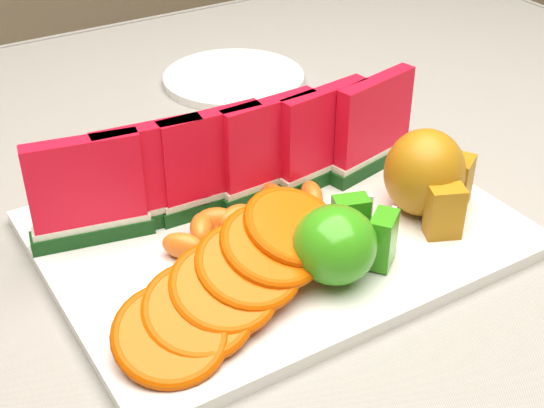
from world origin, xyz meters
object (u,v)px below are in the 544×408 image
(platter, at_px, (277,231))
(apple_cluster, at_px, (340,242))
(pear_cluster, at_px, (428,176))
(side_plate, at_px, (234,78))

(platter, bearing_deg, apple_cluster, -86.17)
(platter, height_order, apple_cluster, apple_cluster)
(platter, bearing_deg, pear_cluster, -21.56)
(side_plate, bearing_deg, pear_cluster, -91.07)
(apple_cluster, relative_size, pear_cluster, 1.10)
(apple_cluster, distance_m, pear_cluster, 0.13)
(pear_cluster, bearing_deg, platter, 158.44)
(pear_cluster, relative_size, side_plate, 0.43)
(platter, relative_size, side_plate, 1.83)
(apple_cluster, relative_size, side_plate, 0.47)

